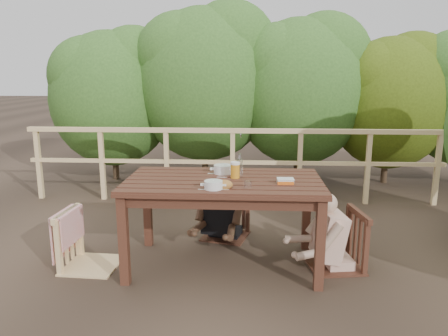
# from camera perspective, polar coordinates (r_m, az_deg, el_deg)

# --- Properties ---
(ground) EXTENTS (60.00, 60.00, 0.00)m
(ground) POSITION_cam_1_polar(r_m,az_deg,el_deg) (4.03, -0.04, -12.74)
(ground) COLOR #463528
(ground) RESTS_ON ground
(table) EXTENTS (1.72, 0.97, 0.80)m
(table) POSITION_cam_1_polar(r_m,az_deg,el_deg) (3.88, -0.04, -7.42)
(table) COLOR #3E2116
(table) RESTS_ON ground
(chair_left) EXTENTS (0.51, 0.51, 0.98)m
(chair_left) POSITION_cam_1_polar(r_m,az_deg,el_deg) (4.01, -17.57, -5.98)
(chair_left) COLOR #E0BB7F
(chair_left) RESTS_ON ground
(chair_far) EXTENTS (0.55, 0.55, 0.91)m
(chair_far) POSITION_cam_1_polar(r_m,az_deg,el_deg) (4.52, 0.20, -3.75)
(chair_far) COLOR #3E2116
(chair_far) RESTS_ON ground
(chair_right) EXTENTS (0.55, 0.55, 0.98)m
(chair_right) POSITION_cam_1_polar(r_m,az_deg,el_deg) (3.96, 14.77, -6.07)
(chair_right) COLOR #3E2116
(chair_right) RESTS_ON ground
(woman) EXTENTS (0.59, 0.67, 1.15)m
(woman) POSITION_cam_1_polar(r_m,az_deg,el_deg) (4.51, 0.22, -2.22)
(woman) COLOR black
(woman) RESTS_ON ground
(diner_right) EXTENTS (0.63, 0.54, 1.14)m
(diner_right) POSITION_cam_1_polar(r_m,az_deg,el_deg) (3.94, 15.26, -4.95)
(diner_right) COLOR #DAAA95
(diner_right) RESTS_ON ground
(railing) EXTENTS (5.60, 0.10, 1.01)m
(railing) POSITION_cam_1_polar(r_m,az_deg,el_deg) (5.78, 1.15, 0.34)
(railing) COLOR #E0BB7F
(railing) RESTS_ON ground
(hedge_row) EXTENTS (6.60, 1.60, 3.80)m
(hedge_row) POSITION_cam_1_polar(r_m,az_deg,el_deg) (6.85, 5.07, 13.94)
(hedge_row) COLOR #315820
(hedge_row) RESTS_ON ground
(soup_near) EXTENTS (0.25, 0.25, 0.08)m
(soup_near) POSITION_cam_1_polar(r_m,az_deg,el_deg) (3.44, -1.42, -2.39)
(soup_near) COLOR silver
(soup_near) RESTS_ON table
(soup_far) EXTENTS (0.29, 0.29, 0.10)m
(soup_far) POSITION_cam_1_polar(r_m,az_deg,el_deg) (3.97, -0.13, -0.28)
(soup_far) COLOR white
(soup_far) RESTS_ON table
(bread_roll) EXTENTS (0.14, 0.11, 0.08)m
(bread_roll) POSITION_cam_1_polar(r_m,az_deg,el_deg) (3.47, 0.04, -2.26)
(bread_roll) COLOR #AC6B36
(bread_roll) RESTS_ON table
(beer_glass) EXTENTS (0.08, 0.08, 0.16)m
(beer_glass) POSITION_cam_1_polar(r_m,az_deg,el_deg) (3.79, 1.49, -0.39)
(beer_glass) COLOR orange
(beer_glass) RESTS_ON table
(bottle) EXTENTS (0.06, 0.06, 0.23)m
(bottle) POSITION_cam_1_polar(r_m,az_deg,el_deg) (3.81, 2.10, 0.22)
(bottle) COLOR silver
(bottle) RESTS_ON table
(tumbler) EXTENTS (0.06, 0.06, 0.07)m
(tumbler) POSITION_cam_1_polar(r_m,az_deg,el_deg) (3.48, 3.21, -2.32)
(tumbler) COLOR white
(tumbler) RESTS_ON table
(butter_tub) EXTENTS (0.14, 0.11, 0.06)m
(butter_tub) POSITION_cam_1_polar(r_m,az_deg,el_deg) (3.64, 8.19, -1.85)
(butter_tub) COLOR white
(butter_tub) RESTS_ON table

